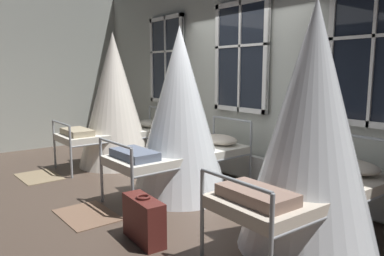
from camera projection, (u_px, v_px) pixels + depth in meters
name	position (u px, v px, depth m)	size (l,w,h in m)	color
ground	(173.00, 195.00, 5.06)	(18.19, 18.19, 0.00)	#4C3D33
back_wall_with_windows	(245.00, 68.00, 5.60)	(8.67, 0.10, 3.40)	#B2B7AD
window_bank	(239.00, 110.00, 5.62)	(5.07, 0.10, 2.61)	black
cot_first	(115.00, 101.00, 6.55)	(1.31, 1.96, 2.33)	#9EA3A8
cot_second	(180.00, 115.00, 4.91)	(1.31, 1.97, 2.24)	#9EA3A8
cot_third	(311.00, 131.00, 3.40)	(1.31, 1.96, 2.31)	#9EA3A8
rug_first	(39.00, 177.00, 5.90)	(0.80, 0.56, 0.01)	#8E7A5B
rug_second	(87.00, 215.00, 4.33)	(0.80, 0.56, 0.01)	brown
suitcase_dark	(144.00, 220.00, 3.64)	(0.57, 0.24, 0.47)	#5B231E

